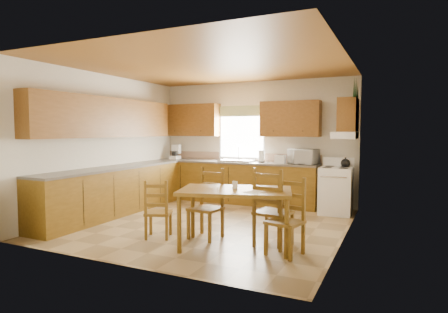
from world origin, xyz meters
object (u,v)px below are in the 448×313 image
at_px(microwave, 303,157).
at_px(dining_table, 235,218).
at_px(stove, 336,191).
at_px(chair_near_right, 273,207).
at_px(chair_near_left, 158,209).
at_px(chair_far_left, 206,204).
at_px(chair_far_right, 285,217).

distance_m(microwave, dining_table, 3.05).
height_order(stove, microwave, microwave).
bearing_deg(chair_near_right, dining_table, 38.94).
bearing_deg(dining_table, chair_near_right, 14.30).
bearing_deg(chair_near_left, chair_near_right, 168.76).
distance_m(chair_near_left, chair_far_left, 0.72).
distance_m(stove, microwave, 0.97).
xyz_separation_m(dining_table, chair_far_left, (-0.57, 0.21, 0.11)).
relative_size(chair_near_right, chair_far_right, 1.10).
bearing_deg(chair_far_left, stove, 64.53).
height_order(microwave, chair_near_right, microwave).
xyz_separation_m(dining_table, chair_near_right, (0.46, 0.27, 0.14)).
xyz_separation_m(dining_table, chair_near_left, (-1.23, -0.06, 0.03)).
distance_m(dining_table, chair_near_left, 1.23).
distance_m(stove, chair_far_left, 2.94).
relative_size(microwave, chair_far_left, 0.50).
relative_size(stove, chair_near_left, 1.01).
distance_m(microwave, chair_far_right, 3.08).
height_order(dining_table, chair_far_left, chair_far_left).
distance_m(chair_near_right, chair_far_right, 0.38).
height_order(stove, chair_near_right, chair_near_right).
bearing_deg(stove, dining_table, -110.55).
bearing_deg(chair_far_left, chair_far_right, -4.67).
bearing_deg(chair_near_left, dining_table, 160.57).
xyz_separation_m(stove, chair_far_right, (-0.23, -2.75, 0.05)).
distance_m(chair_near_left, chair_far_right, 1.94).
height_order(microwave, chair_far_right, microwave).
relative_size(stove, chair_far_left, 0.85).
xyz_separation_m(chair_near_right, chair_far_left, (-1.03, -0.06, -0.03)).
distance_m(microwave, chair_far_left, 2.93).
height_order(chair_far_left, chair_far_right, chair_far_left).
bearing_deg(chair_near_right, microwave, -76.82).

